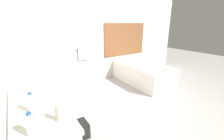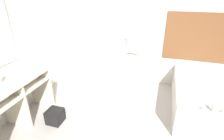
% 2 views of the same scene
% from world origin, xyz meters
% --- Properties ---
extents(ground_plane, '(16.00, 16.00, 0.00)m').
position_xyz_m(ground_plane, '(0.00, 0.00, 0.00)').
color(ground_plane, '#A8A39E').
rests_on(ground_plane, ground).
extents(wall_back_with_blinds, '(7.40, 0.13, 2.70)m').
position_xyz_m(wall_back_with_blinds, '(0.05, 2.23, 1.35)').
color(wall_back_with_blinds, silver).
rests_on(wall_back_with_blinds, ground_plane).
extents(vanity_counter, '(0.58, 1.40, 0.92)m').
position_xyz_m(vanity_counter, '(-1.90, -0.17, 0.67)').
color(vanity_counter, beige).
rests_on(vanity_counter, ground_plane).
extents(sink_faucet, '(0.09, 0.04, 0.18)m').
position_xyz_m(sink_faucet, '(-2.06, 0.01, 1.01)').
color(sink_faucet, silver).
rests_on(sink_faucet, vanity_counter).
extents(bathtub, '(1.04, 1.87, 0.70)m').
position_xyz_m(bathtub, '(1.29, 1.25, 0.32)').
color(bathtub, silver).
rests_on(bathtub, ground_plane).
extents(waste_bin, '(0.27, 0.27, 0.26)m').
position_xyz_m(waste_bin, '(-1.32, 0.06, 0.13)').
color(waste_bin, black).
rests_on(waste_bin, ground_plane).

